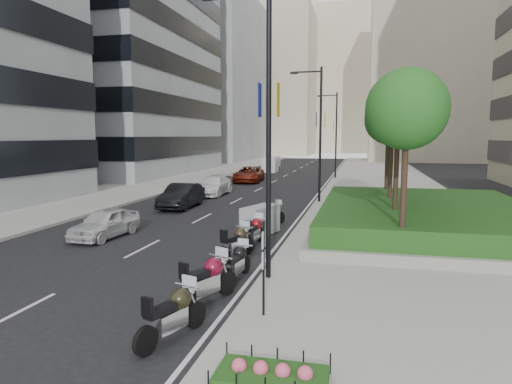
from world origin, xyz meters
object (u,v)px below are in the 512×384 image
(lamp_post_1, at_px, (318,128))
(motorcycle_3, at_px, (237,243))
(car_b, at_px, (182,196))
(motorcycle_1, at_px, (207,280))
(motorcycle_6, at_px, (272,214))
(parking_sign, at_px, (264,264))
(motorcycle_4, at_px, (255,232))
(motorcycle_2, at_px, (237,262))
(motorcycle_5, at_px, (260,220))
(lamp_post_2, at_px, (335,131))
(car_a, at_px, (105,223))
(car_c, at_px, (213,186))
(lamp_post_0, at_px, (264,118))
(motorcycle_0, at_px, (173,314))
(car_d, at_px, (249,174))
(delivery_van, at_px, (271,165))

(lamp_post_1, bearing_deg, motorcycle_3, -95.98)
(motorcycle_3, bearing_deg, car_b, 50.94)
(motorcycle_1, bearing_deg, motorcycle_6, 26.02)
(parking_sign, bearing_deg, motorcycle_3, 112.17)
(parking_sign, bearing_deg, motorcycle_4, 104.98)
(motorcycle_4, bearing_deg, motorcycle_2, -167.07)
(motorcycle_2, relative_size, motorcycle_5, 0.88)
(parking_sign, xyz_separation_m, motorcycle_6, (-2.12, 11.88, -0.88))
(lamp_post_2, bearing_deg, car_a, -105.08)
(car_c, bearing_deg, motorcycle_4, -65.72)
(motorcycle_1, bearing_deg, car_a, 71.16)
(parking_sign, height_order, motorcycle_5, parking_sign)
(lamp_post_0, xyz_separation_m, motorcycle_0, (-1.08, -4.49, -4.46))
(motorcycle_1, bearing_deg, lamp_post_2, 22.45)
(motorcycle_2, bearing_deg, parking_sign, -145.25)
(car_d, xyz_separation_m, delivery_van, (-0.46, 13.48, 0.12))
(parking_sign, relative_size, motorcycle_0, 1.14)
(motorcycle_3, distance_m, car_b, 12.64)
(car_a, distance_m, car_b, 8.68)
(car_c, bearing_deg, car_b, -89.33)
(motorcycle_4, bearing_deg, car_a, 97.25)
(motorcycle_1, height_order, car_a, car_a)
(lamp_post_1, height_order, car_a, lamp_post_1)
(motorcycle_1, relative_size, delivery_van, 0.51)
(lamp_post_1, bearing_deg, motorcycle_6, -100.19)
(car_a, bearing_deg, parking_sign, -35.61)
(motorcycle_4, bearing_deg, motorcycle_6, 7.90)
(motorcycle_1, xyz_separation_m, delivery_van, (-7.33, 45.46, 0.22))
(motorcycle_4, distance_m, motorcycle_6, 4.34)
(lamp_post_0, relative_size, motorcycle_4, 4.09)
(motorcycle_2, bearing_deg, lamp_post_0, -82.26)
(motorcycle_2, xyz_separation_m, car_b, (-7.29, 13.14, 0.21))
(motorcycle_2, bearing_deg, lamp_post_2, 6.58)
(motorcycle_5, distance_m, motorcycle_6, 2.21)
(lamp_post_2, xyz_separation_m, motorcycle_1, (-1.10, -37.18, -4.41))
(lamp_post_1, relative_size, motorcycle_3, 4.08)
(lamp_post_1, height_order, motorcycle_2, lamp_post_1)
(motorcycle_4, bearing_deg, lamp_post_0, -156.69)
(motorcycle_2, bearing_deg, car_c, 28.55)
(motorcycle_0, height_order, motorcycle_2, motorcycle_0)
(motorcycle_1, height_order, motorcycle_5, motorcycle_5)
(car_d, distance_m, delivery_van, 13.49)
(motorcycle_6, relative_size, car_b, 0.44)
(lamp_post_0, xyz_separation_m, car_b, (-8.15, 13.14, -4.30))
(lamp_post_1, bearing_deg, car_c, 161.95)
(parking_sign, xyz_separation_m, delivery_van, (-9.08, 46.28, -0.58))
(motorcycle_5, bearing_deg, motorcycle_0, -158.45)
(lamp_post_0, bearing_deg, parking_sign, -77.67)
(lamp_post_2, distance_m, car_b, 23.72)
(lamp_post_2, relative_size, motorcycle_3, 4.08)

